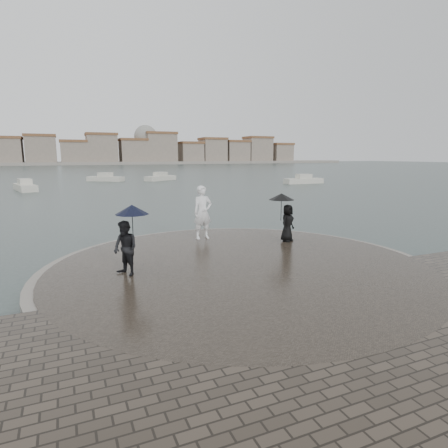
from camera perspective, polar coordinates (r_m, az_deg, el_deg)
name	(u,v)px	position (r m, az deg, el deg)	size (l,w,h in m)	color
ground	(304,317)	(9.37, 12.03, -13.71)	(400.00, 400.00, 0.00)	#2B3835
kerb_ring	(240,270)	(12.14, 2.44, -7.02)	(12.50, 12.50, 0.32)	gray
quay_tip	(240,269)	(12.14, 2.44, -6.93)	(11.90, 11.90, 0.36)	#2D261E
statue	(203,212)	(15.53, -3.27, 1.78)	(0.81, 0.53, 2.22)	white
visitor_left	(127,238)	(11.13, -14.54, -2.08)	(1.20, 1.08, 2.04)	black
visitor_right	(285,214)	(15.23, 9.33, 1.55)	(1.21, 1.04, 1.95)	black
far_skyline	(57,151)	(167.65, -24.11, 10.13)	(260.00, 20.00, 37.00)	gray
boats	(154,181)	(52.61, -10.57, 6.50)	(38.40, 18.81, 1.50)	beige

